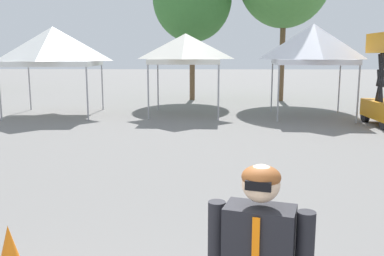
% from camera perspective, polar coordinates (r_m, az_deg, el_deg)
% --- Properties ---
extents(canopy_tent_far_right, '(3.58, 3.58, 3.52)m').
position_cam_1_polar(canopy_tent_far_right, '(17.96, -18.24, 10.45)').
color(canopy_tent_far_right, '#9E9EA3').
rests_on(canopy_tent_far_right, ground).
extents(canopy_tent_right_of_center, '(2.84, 2.84, 3.26)m').
position_cam_1_polar(canopy_tent_right_of_center, '(17.09, -0.86, 10.66)').
color(canopy_tent_right_of_center, '#9E9EA3').
rests_on(canopy_tent_right_of_center, ground).
extents(canopy_tent_behind_left, '(3.13, 3.13, 3.59)m').
position_cam_1_polar(canopy_tent_behind_left, '(17.12, 16.09, 10.84)').
color(canopy_tent_behind_left, '#9E9EA3').
rests_on(canopy_tent_behind_left, ground).
extents(traffic_cone_lot_center, '(0.32, 0.32, 0.61)m').
position_cam_1_polar(traffic_cone_lot_center, '(5.17, -23.45, -15.14)').
color(traffic_cone_lot_center, orange).
rests_on(traffic_cone_lot_center, ground).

